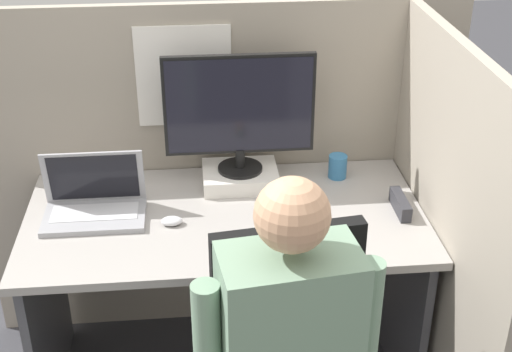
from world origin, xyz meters
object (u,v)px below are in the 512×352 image
object	(u,v)px
paper_box	(240,176)
monitor	(239,109)
stapler	(400,204)
laptop	(94,204)
coffee_mug	(338,166)
carrot_toy	(263,254)

from	to	relation	value
paper_box	monitor	world-z (taller)	monitor
stapler	laptop	bearing A→B (deg)	176.16
stapler	coffee_mug	size ratio (longest dim) A/B	1.84
stapler	carrot_toy	xyz separation A→B (m)	(-0.52, -0.25, -0.01)
stapler	coffee_mug	xyz separation A→B (m)	(-0.17, 0.28, 0.02)
monitor	coffee_mug	world-z (taller)	monitor
monitor	carrot_toy	bearing A→B (deg)	-86.37
paper_box	carrot_toy	xyz separation A→B (m)	(0.03, -0.51, -0.01)
carrot_toy	paper_box	bearing A→B (deg)	93.65
stapler	carrot_toy	distance (m)	0.58
carrot_toy	coffee_mug	bearing A→B (deg)	56.59
carrot_toy	coffee_mug	distance (m)	0.63
paper_box	laptop	bearing A→B (deg)	-160.61
stapler	carrot_toy	bearing A→B (deg)	-154.18
monitor	laptop	size ratio (longest dim) A/B	1.56
laptop	stapler	bearing A→B (deg)	-3.84
paper_box	carrot_toy	bearing A→B (deg)	-86.35
laptop	carrot_toy	size ratio (longest dim) A/B	2.16
laptop	coffee_mug	world-z (taller)	laptop
paper_box	stapler	size ratio (longest dim) A/B	1.68
paper_box	coffee_mug	xyz separation A→B (m)	(0.38, 0.02, 0.02)
coffee_mug	laptop	bearing A→B (deg)	-167.45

